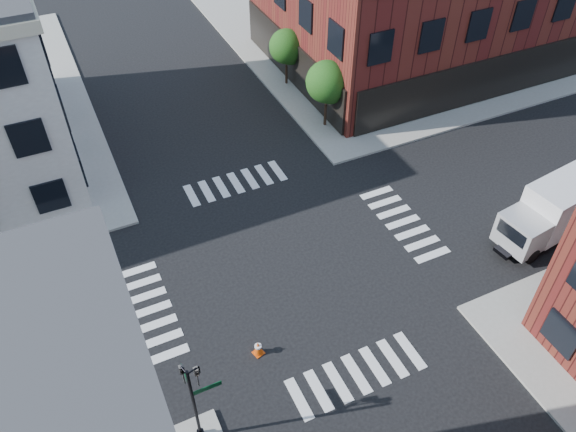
{
  "coord_description": "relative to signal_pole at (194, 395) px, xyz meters",
  "views": [
    {
      "loc": [
        -8.05,
        -17.33,
        20.97
      ],
      "look_at": [
        0.42,
        0.67,
        2.5
      ],
      "focal_mm": 35.0,
      "sensor_mm": 36.0,
      "label": 1
    }
  ],
  "objects": [
    {
      "name": "sidewalk_ne",
      "position": [
        27.72,
        27.68,
        -2.78
      ],
      "size": [
        30.0,
        30.0,
        0.15
      ],
      "primitive_type": "cube",
      "color": "gray",
      "rests_on": "ground"
    },
    {
      "name": "box_truck",
      "position": [
        20.46,
        2.8,
        -1.18
      ],
      "size": [
        7.29,
        3.01,
        3.22
      ],
      "rotation": [
        0.0,
        0.0,
        0.13
      ],
      "color": "silver",
      "rests_on": "ground"
    },
    {
      "name": "tree_near",
      "position": [
        14.28,
        16.65,
        0.3
      ],
      "size": [
        2.69,
        2.69,
        4.49
      ],
      "color": "black",
      "rests_on": "ground"
    },
    {
      "name": "signal_pole",
      "position": [
        0.0,
        0.0,
        0.0
      ],
      "size": [
        1.29,
        1.24,
        4.6
      ],
      "color": "black",
      "rests_on": "ground"
    },
    {
      "name": "ground",
      "position": [
        6.72,
        6.68,
        -2.86
      ],
      "size": [
        120.0,
        120.0,
        0.0
      ],
      "primitive_type": "plane",
      "color": "black",
      "rests_on": "ground"
    },
    {
      "name": "traffic_cone",
      "position": [
        3.39,
        2.39,
        -2.47
      ],
      "size": [
        0.53,
        0.53,
        0.79
      ],
      "rotation": [
        0.0,
        0.0,
        0.28
      ],
      "color": "#CF4309",
      "rests_on": "ground"
    },
    {
      "name": "tree_far",
      "position": [
        14.28,
        22.65,
        0.02
      ],
      "size": [
        2.43,
        2.43,
        4.07
      ],
      "color": "black",
      "rests_on": "ground"
    }
  ]
}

